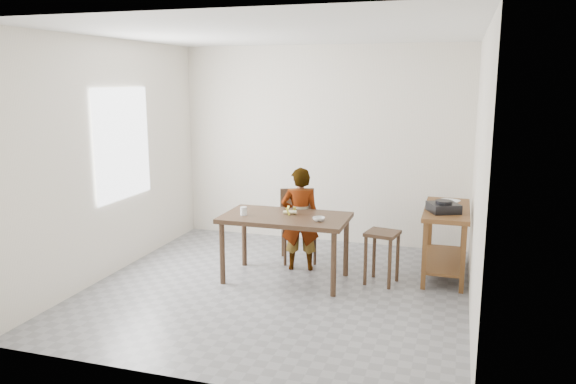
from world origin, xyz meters
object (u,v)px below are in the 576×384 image
(prep_counter, at_px, (445,242))
(child, at_px, (300,219))
(stool, at_px, (382,257))
(dining_table, at_px, (285,248))
(dining_chair, at_px, (299,226))

(prep_counter, xyz_separation_m, child, (-1.66, -0.30, 0.22))
(prep_counter, relative_size, stool, 2.02)
(dining_table, height_order, child, child)
(stool, bearing_deg, dining_chair, 155.76)
(child, xyz_separation_m, stool, (1.00, -0.19, -0.32))
(dining_table, bearing_deg, stool, 11.33)
(dining_table, xyz_separation_m, dining_chair, (-0.05, 0.71, 0.07))
(dining_chair, bearing_deg, dining_table, -108.05)
(stool, bearing_deg, child, 169.27)
(dining_table, distance_m, stool, 1.08)
(prep_counter, xyz_separation_m, dining_chair, (-1.77, 0.01, 0.04))
(child, distance_m, dining_chair, 0.37)
(dining_chair, xyz_separation_m, stool, (1.11, -0.50, -0.15))
(dining_table, xyz_separation_m, prep_counter, (1.72, 0.70, 0.03))
(dining_chair, bearing_deg, stool, -46.34)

